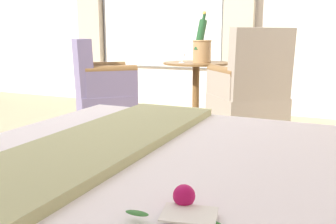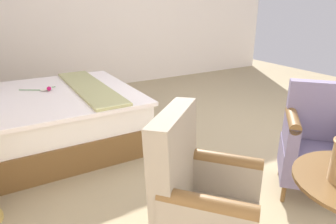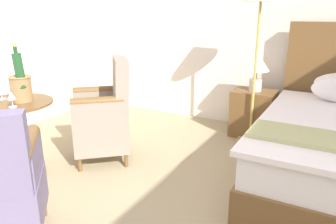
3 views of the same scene
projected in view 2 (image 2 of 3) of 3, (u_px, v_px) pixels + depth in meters
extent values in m
plane|color=tan|center=(234.00, 134.00, 3.66)|extent=(7.91, 7.91, 0.00)
cube|color=silver|center=(130.00, 3.00, 5.57)|extent=(0.12, 6.53, 3.01)
cube|color=brown|center=(44.00, 133.00, 3.35)|extent=(1.66, 2.01, 0.30)
cube|color=white|center=(41.00, 110.00, 3.26)|extent=(1.61, 1.95, 0.25)
cube|color=white|center=(45.00, 96.00, 3.24)|extent=(1.69, 1.89, 0.04)
cube|color=tan|center=(89.00, 87.00, 3.46)|extent=(1.66, 0.36, 0.03)
cylinder|color=#2D6628|center=(34.00, 90.00, 3.36)|extent=(0.19, 0.30, 0.01)
sphere|color=#B20F4C|center=(49.00, 89.00, 3.35)|extent=(0.05, 0.05, 0.05)
ellipsoid|color=#33702D|center=(54.00, 87.00, 3.45)|extent=(0.02, 0.05, 0.01)
cube|color=white|center=(46.00, 89.00, 3.37)|extent=(0.10, 0.12, 0.00)
cube|color=gray|center=(174.00, 161.00, 1.60)|extent=(0.44, 0.48, 0.56)
cube|color=gray|center=(206.00, 223.00, 1.40)|extent=(0.41, 0.37, 0.21)
cylinder|color=brown|center=(207.00, 205.00, 1.37)|extent=(0.41, 0.37, 0.09)
cube|color=gray|center=(221.00, 175.00, 1.79)|extent=(0.41, 0.37, 0.21)
cylinder|color=brown|center=(222.00, 160.00, 1.75)|extent=(0.41, 0.37, 0.09)
cylinder|color=brown|center=(283.00, 193.00, 2.41)|extent=(0.04, 0.04, 0.15)
cylinder|color=brown|center=(281.00, 168.00, 2.78)|extent=(0.04, 0.04, 0.15)
cube|color=slate|center=(317.00, 162.00, 2.46)|extent=(0.75, 0.75, 0.27)
cube|color=slate|center=(321.00, 111.00, 2.50)|extent=(0.49, 0.47, 0.50)
cube|color=slate|center=(291.00, 132.00, 2.42)|extent=(0.37, 0.39, 0.23)
cylinder|color=brown|center=(293.00, 119.00, 2.38)|extent=(0.37, 0.39, 0.09)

